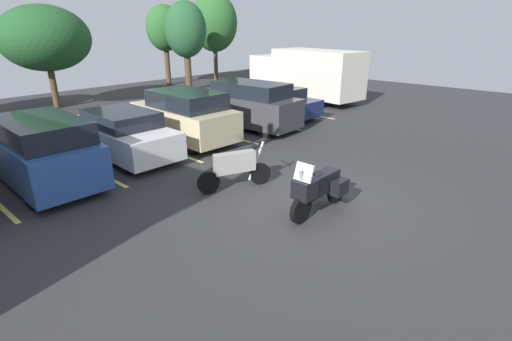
{
  "coord_description": "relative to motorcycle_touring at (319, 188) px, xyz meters",
  "views": [
    {
      "loc": [
        -7.36,
        -4.61,
        4.18
      ],
      "look_at": [
        -0.73,
        1.36,
        0.74
      ],
      "focal_mm": 26.78,
      "sensor_mm": 36.0,
      "label": 1
    }
  ],
  "objects": [
    {
      "name": "ground",
      "position": [
        0.41,
        0.29,
        -0.7
      ],
      "size": [
        44.0,
        44.0,
        0.1
      ],
      "primitive_type": "cube",
      "color": "#2D2D30"
    },
    {
      "name": "motorcycle_touring",
      "position": [
        0.0,
        0.0,
        0.0
      ],
      "size": [
        2.12,
        0.88,
        1.4
      ],
      "color": "black",
      "rests_on": "ground"
    },
    {
      "name": "motorcycle_second",
      "position": [
        -0.26,
        2.45,
        -0.05
      ],
      "size": [
        1.99,
        0.96,
        1.24
      ],
      "color": "black",
      "rests_on": "ground"
    },
    {
      "name": "parking_stripes",
      "position": [
        -0.85,
        7.0,
        -0.64
      ],
      "size": [
        19.0,
        4.63,
        0.01
      ],
      "color": "#EAE066",
      "rests_on": "ground"
    },
    {
      "name": "car_blue",
      "position": [
        -3.52,
        6.69,
        0.3
      ],
      "size": [
        2.03,
        4.66,
        1.89
      ],
      "color": "#2D519E",
      "rests_on": "ground"
    },
    {
      "name": "car_white",
      "position": [
        -0.81,
        7.29,
        0.11
      ],
      "size": [
        1.98,
        4.95,
        1.55
      ],
      "color": "white",
      "rests_on": "ground"
    },
    {
      "name": "car_champagne",
      "position": [
        1.71,
        7.07,
        0.3
      ],
      "size": [
        2.13,
        4.55,
        1.9
      ],
      "color": "#C1B289",
      "rests_on": "ground"
    },
    {
      "name": "car_charcoal",
      "position": [
        4.78,
        6.64,
        0.32
      ],
      "size": [
        2.02,
        4.62,
        1.93
      ],
      "color": "#38383D",
      "rests_on": "ground"
    },
    {
      "name": "car_navy",
      "position": [
        7.2,
        7.24,
        0.04
      ],
      "size": [
        1.98,
        4.69,
        1.4
      ],
      "color": "navy",
      "rests_on": "ground"
    },
    {
      "name": "box_truck",
      "position": [
        11.7,
        8.61,
        0.87
      ],
      "size": [
        3.24,
        7.41,
        2.84
      ],
      "color": "silver",
      "rests_on": "ground"
    },
    {
      "name": "tree_center",
      "position": [
        9.89,
        19.41,
        3.22
      ],
      "size": [
        2.54,
        2.54,
        5.47
      ],
      "color": "#4C3823",
      "rests_on": "ground"
    },
    {
      "name": "tree_rear",
      "position": [
        13.9,
        18.68,
        3.62
      ],
      "size": [
        3.48,
        3.48,
        6.4
      ],
      "color": "#4C3823",
      "rests_on": "ground"
    },
    {
      "name": "tree_right",
      "position": [
        0.95,
        16.98,
        2.85
      ],
      "size": [
        4.39,
        4.39,
        5.1
      ],
      "color": "#4C3823",
      "rests_on": "ground"
    },
    {
      "name": "tree_left",
      "position": [
        9.38,
        16.44,
        3.15
      ],
      "size": [
        2.65,
        2.65,
        5.59
      ],
      "color": "#4C3823",
      "rests_on": "ground"
    }
  ]
}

